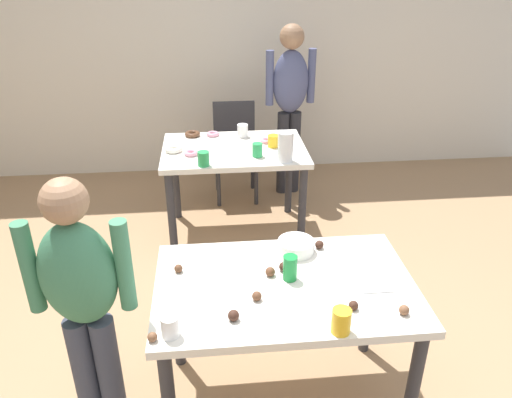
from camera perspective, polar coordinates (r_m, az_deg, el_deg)
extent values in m
cube|color=beige|center=(5.08, -3.28, 17.42)|extent=(6.40, 0.10, 2.60)
cube|color=silver|center=(2.35, 3.31, -9.96)|extent=(1.19, 0.77, 0.04)
cylinder|color=#2D2D33|center=(2.50, 17.34, -20.20)|extent=(0.06, 0.06, 0.71)
cylinder|color=#2D2D33|center=(2.82, -9.03, -12.66)|extent=(0.06, 0.06, 0.71)
cylinder|color=#2D2D33|center=(2.94, 12.74, -11.20)|extent=(0.06, 0.06, 0.71)
cube|color=silver|center=(3.86, -2.50, 5.56)|extent=(1.09, 0.76, 0.04)
cylinder|color=#2D2D33|center=(3.74, -9.56, -1.94)|extent=(0.06, 0.06, 0.71)
cylinder|color=#2D2D33|center=(3.78, 5.27, -1.27)|extent=(0.06, 0.06, 0.71)
cylinder|color=#2D2D33|center=(4.31, -9.13, 2.17)|extent=(0.06, 0.06, 0.71)
cylinder|color=#2D2D33|center=(4.35, 3.75, 2.72)|extent=(0.06, 0.06, 0.71)
cube|color=#2D2D33|center=(4.59, -2.32, 5.09)|extent=(0.40, 0.40, 0.04)
cube|color=#2D2D33|center=(4.68, -2.52, 8.52)|extent=(0.38, 0.04, 0.42)
cylinder|color=#2D2D33|center=(4.54, 0.03, 1.74)|extent=(0.04, 0.04, 0.41)
cylinder|color=#2D2D33|center=(4.52, -4.27, 1.55)|extent=(0.04, 0.04, 0.41)
cylinder|color=#2D2D33|center=(4.84, -0.39, 3.45)|extent=(0.04, 0.04, 0.41)
cylinder|color=#2D2D33|center=(4.83, -4.42, 3.27)|extent=(0.04, 0.04, 0.41)
cylinder|color=#383D4C|center=(2.58, -18.70, -18.82)|extent=(0.11, 0.11, 0.69)
cylinder|color=#383D4C|center=(2.55, -16.20, -18.99)|extent=(0.11, 0.11, 0.69)
ellipsoid|color=#3D7A56|center=(2.20, -19.56, -8.05)|extent=(0.33, 0.22, 0.49)
sphere|color=#997051|center=(2.03, -21.00, -0.21)|extent=(0.19, 0.19, 0.19)
cylinder|color=#3D7A56|center=(2.24, -24.37, -7.14)|extent=(0.07, 0.07, 0.41)
cylinder|color=#3D7A56|center=(2.13, -14.79, -7.34)|extent=(0.07, 0.07, 0.41)
cylinder|color=#28282D|center=(4.75, 4.34, 5.30)|extent=(0.11, 0.11, 0.78)
cylinder|color=#28282D|center=(4.72, 3.06, 5.20)|extent=(0.11, 0.11, 0.78)
ellipsoid|color=#4C5175|center=(4.53, 3.96, 13.15)|extent=(0.34, 0.24, 0.56)
sphere|color=#997051|center=(4.45, 4.12, 17.95)|extent=(0.21, 0.21, 0.21)
cylinder|color=#4C5175|center=(4.57, 6.32, 13.74)|extent=(0.08, 0.08, 0.47)
cylinder|color=#4C5175|center=(4.47, 1.57, 13.57)|extent=(0.08, 0.08, 0.47)
cylinder|color=white|center=(2.54, 4.55, -5.36)|extent=(0.18, 0.18, 0.07)
cylinder|color=#198438|center=(2.33, 3.90, -7.82)|extent=(0.07, 0.07, 0.12)
cube|color=silver|center=(2.34, 13.54, -10.22)|extent=(0.17, 0.02, 0.01)
cylinder|color=yellow|center=(2.07, 9.67, -13.52)|extent=(0.08, 0.08, 0.11)
cylinder|color=white|center=(2.06, -9.74, -14.08)|extent=(0.07, 0.07, 0.09)
sphere|color=brown|center=(2.37, 1.63, -8.27)|extent=(0.05, 0.05, 0.05)
sphere|color=brown|center=(2.42, -8.81, -7.81)|extent=(0.04, 0.04, 0.04)
sphere|color=#3D2319|center=(2.21, 11.02, -11.80)|extent=(0.04, 0.04, 0.04)
sphere|color=brown|center=(2.24, 16.49, -12.01)|extent=(0.04, 0.04, 0.04)
sphere|color=brown|center=(2.22, 0.09, -10.98)|extent=(0.04, 0.04, 0.04)
sphere|color=brown|center=(2.07, -11.70, -15.12)|extent=(0.04, 0.04, 0.04)
sphere|color=#3D2319|center=(2.58, 7.22, -5.17)|extent=(0.04, 0.04, 0.04)
sphere|color=#3D2319|center=(2.40, 3.18, -7.69)|extent=(0.05, 0.05, 0.05)
sphere|color=#3D2319|center=(2.12, -2.57, -13.10)|extent=(0.05, 0.05, 0.05)
cylinder|color=white|center=(3.57, 3.37, 5.93)|extent=(0.11, 0.11, 0.22)
cylinder|color=white|center=(4.07, -1.54, 7.78)|extent=(0.09, 0.09, 0.10)
cylinder|color=green|center=(3.53, -6.00, 4.57)|extent=(0.08, 0.08, 0.10)
cylinder|color=green|center=(3.67, 0.16, 5.60)|extent=(0.07, 0.07, 0.10)
cylinder|color=yellow|center=(3.86, 1.98, 6.61)|extent=(0.09, 0.09, 0.09)
torus|color=pink|center=(3.96, 1.22, 6.66)|extent=(0.10, 0.10, 0.03)
torus|color=white|center=(3.82, -9.36, 5.62)|extent=(0.13, 0.13, 0.04)
torus|color=pink|center=(4.11, -4.93, 7.38)|extent=(0.10, 0.10, 0.03)
torus|color=brown|center=(4.12, -7.24, 7.34)|extent=(0.12, 0.12, 0.04)
torus|color=pink|center=(3.74, -7.39, 5.21)|extent=(0.11, 0.11, 0.03)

